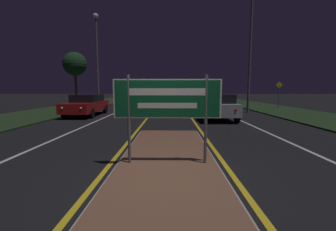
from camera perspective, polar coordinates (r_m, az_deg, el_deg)
The scene contains 19 objects.
ground_plane at distance 5.00m, azimuth -0.27°, elevation -14.89°, with size 160.00×160.00×0.00m, color black.
median_island at distance 5.47m, azimuth -0.18°, elevation -12.47°, with size 2.44×8.45×0.10m.
verge_left at distance 26.50m, azimuth -20.55°, elevation 2.42°, with size 5.00×100.00×0.08m.
verge_right at distance 26.45m, azimuth 21.54°, elevation 2.37°, with size 5.00×100.00×0.08m.
centre_line_yellow_left at distance 29.74m, azimuth -2.22°, elevation 3.20°, with size 0.12×70.00×0.01m.
centre_line_yellow_right at distance 29.73m, azimuth 3.23°, elevation 3.20°, with size 0.12×70.00×0.01m.
lane_line_white_left at distance 30.01m, azimuth -7.55°, elevation 3.18°, with size 0.12×70.00×0.01m.
lane_line_white_right at distance 29.99m, azimuth 8.57°, elevation 3.16°, with size 0.12×70.00×0.01m.
edge_line_white_left at distance 30.58m, azimuth -13.13°, elevation 3.13°, with size 0.10×70.00×0.01m.
edge_line_white_right at distance 30.55m, azimuth 14.16°, elevation 3.10°, with size 0.10×70.00×0.01m.
highway_sign at distance 5.17m, azimuth -0.19°, elevation 3.50°, with size 2.48×0.07×2.07m.
streetlight_left_near at distance 22.24m, azimuth -17.63°, elevation 15.63°, with size 0.49×0.49×8.58m.
streetlight_right_near at distance 19.20m, azimuth 20.37°, elevation 20.65°, with size 0.55×0.55×10.14m.
car_receding_0 at distance 13.89m, azimuth 12.27°, elevation 2.31°, with size 2.00×4.19×1.52m.
car_receding_1 at distance 24.56m, azimuth 6.09°, elevation 4.26°, with size 1.92×4.46×1.51m.
car_receding_2 at distance 33.92m, azimuth 5.40°, elevation 4.87°, with size 1.99×4.31×1.36m.
car_approaching_0 at distance 16.68m, azimuth -19.92°, elevation 2.65°, with size 1.95×4.85×1.46m.
warning_sign at distance 22.72m, azimuth 26.33°, elevation 5.29°, with size 0.60×0.06×2.43m.
roadside_palm_left at distance 25.05m, azimuth -22.57°, elevation 11.92°, with size 2.34×2.34×5.45m.
Camera 1 is at (0.08, -4.65, 1.84)m, focal length 24.00 mm.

